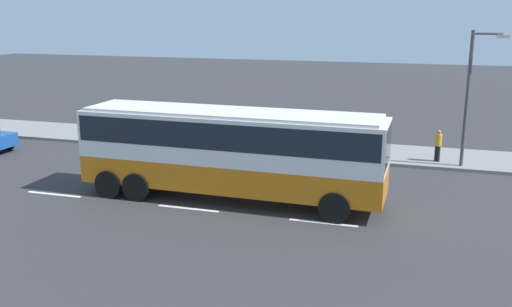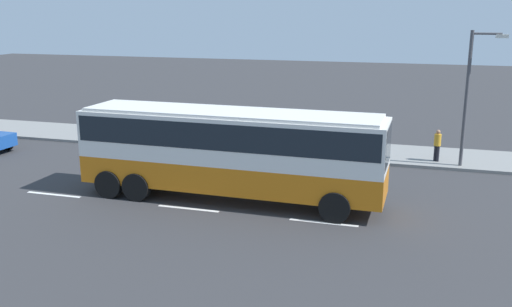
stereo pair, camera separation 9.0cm
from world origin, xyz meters
TOP-DOWN VIEW (x-y plane):
  - ground_plane at (0.00, 0.00)m, footprint 120.00×120.00m
  - sidewalk_curb at (0.00, 8.12)m, footprint 80.00×4.00m
  - lane_centreline at (-1.90, -1.90)m, footprint 27.88×0.16m
  - coach_bus at (-0.77, -0.51)m, footprint 11.69×2.81m
  - pedestrian_near_curb at (6.93, 7.16)m, footprint 0.32×0.32m
  - street_lamp at (8.15, 6.66)m, footprint 1.55×0.24m

SIDE VIEW (x-z plane):
  - ground_plane at x=0.00m, z-range 0.00..0.00m
  - lane_centreline at x=-1.90m, z-range 0.00..0.01m
  - sidewalk_curb at x=0.00m, z-range 0.00..0.15m
  - pedestrian_near_curb at x=6.93m, z-range 0.25..1.77m
  - coach_bus at x=-0.77m, z-range 0.42..3.90m
  - street_lamp at x=8.15m, z-range 0.63..6.75m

